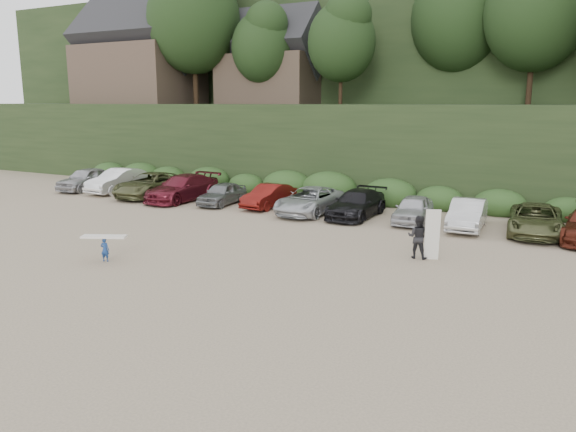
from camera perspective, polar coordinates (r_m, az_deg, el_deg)
The scene contains 5 objects.
ground at distance 22.52m, azimuth -4.90°, elevation -4.46°, with size 120.00×120.00×0.00m, color tan.
hillside_backdrop at distance 55.63m, azimuth 15.98°, elevation 16.31°, with size 90.00×41.50×28.00m.
parked_cars at distance 31.68m, azimuth 2.68°, elevation 1.66°, with size 39.97×6.05×1.64m.
child_surfer at distance 23.19m, azimuth -18.14°, elevation -2.71°, with size 1.78×1.18×1.04m.
adult_surfer at distance 23.04m, azimuth 13.19°, elevation -2.07°, with size 1.31×0.67×2.06m.
Camera 1 is at (11.81, -18.14, 6.19)m, focal length 35.00 mm.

